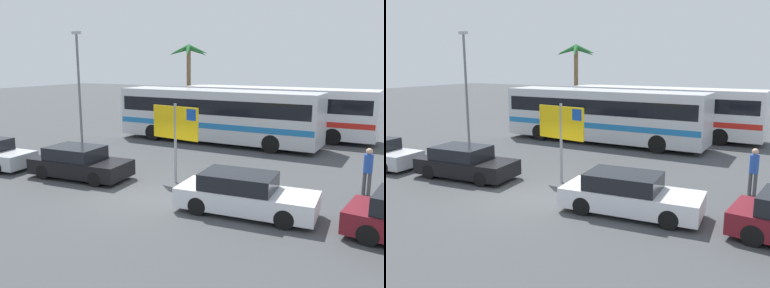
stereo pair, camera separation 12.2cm
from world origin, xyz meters
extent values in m
plane|color=#424447|center=(0.00, 0.00, 0.00)|extent=(120.00, 120.00, 0.00)
cube|color=silver|center=(-1.98, 10.35, 1.73)|extent=(12.27, 2.59, 2.90)
cube|color=black|center=(-1.98, 10.35, 2.28)|extent=(11.78, 2.61, 0.84)
cube|color=#1E70B7|center=(-1.98, 10.35, 1.22)|extent=(12.15, 2.61, 0.32)
cylinder|color=black|center=(1.83, 11.52, 0.50)|extent=(1.00, 0.28, 1.00)
cylinder|color=black|center=(1.83, 9.19, 0.50)|extent=(1.00, 0.28, 1.00)
cylinder|color=black|center=(-5.78, 11.52, 0.50)|extent=(1.00, 0.28, 1.00)
cylinder|color=black|center=(-5.78, 9.19, 0.50)|extent=(1.00, 0.28, 1.00)
cube|color=white|center=(0.48, 14.22, 1.73)|extent=(12.27, 2.59, 2.90)
cube|color=black|center=(0.48, 14.22, 2.28)|extent=(11.78, 2.61, 0.84)
cube|color=red|center=(0.48, 14.22, 1.22)|extent=(12.15, 2.61, 0.32)
cylinder|color=black|center=(4.29, 15.39, 0.50)|extent=(1.00, 0.28, 1.00)
cylinder|color=black|center=(4.29, 13.06, 0.50)|extent=(1.00, 0.28, 1.00)
cylinder|color=black|center=(-3.32, 15.39, 0.50)|extent=(1.00, 0.28, 1.00)
cylinder|color=black|center=(-3.32, 13.06, 0.50)|extent=(1.00, 0.28, 1.00)
cylinder|color=gray|center=(0.18, 2.09, 1.60)|extent=(0.11, 0.11, 3.20)
cube|color=yellow|center=(0.18, 2.09, 2.45)|extent=(2.19, 0.33, 1.30)
cube|color=#1447A8|center=(0.98, 1.99, 2.82)|extent=(0.45, 0.12, 0.44)
cube|color=black|center=(-3.67, 0.75, 0.48)|extent=(4.38, 2.17, 0.64)
cube|color=black|center=(-3.92, 0.73, 1.06)|extent=(2.35, 1.84, 0.52)
cylinder|color=black|center=(-2.44, 1.69, 0.30)|extent=(0.61, 0.22, 0.60)
cylinder|color=black|center=(-2.28, 0.06, 0.30)|extent=(0.61, 0.22, 0.60)
cylinder|color=black|center=(-5.05, 1.44, 0.30)|extent=(0.61, 0.22, 0.60)
cylinder|color=black|center=(-4.89, -0.19, 0.30)|extent=(0.61, 0.22, 0.60)
cylinder|color=black|center=(7.81, 1.30, 0.30)|extent=(0.61, 0.22, 0.60)
cylinder|color=black|center=(7.65, -0.38, 0.30)|extent=(0.61, 0.22, 0.60)
cube|color=silver|center=(3.95, 0.24, 0.48)|extent=(4.57, 2.07, 0.64)
cube|color=black|center=(3.68, 0.22, 1.06)|extent=(2.44, 1.75, 0.52)
cylinder|color=black|center=(5.26, 1.14, 0.30)|extent=(0.61, 0.21, 0.60)
cylinder|color=black|center=(5.39, -0.41, 0.30)|extent=(0.61, 0.21, 0.60)
cylinder|color=black|center=(2.51, 0.90, 0.30)|extent=(0.61, 0.21, 0.60)
cylinder|color=black|center=(2.64, -0.65, 0.30)|extent=(0.61, 0.21, 0.60)
cylinder|color=black|center=(-7.39, 0.90, 0.30)|extent=(0.61, 0.22, 0.60)
cylinder|color=#4C4C51|center=(7.20, 4.07, 0.43)|extent=(0.13, 0.13, 0.86)
cylinder|color=#4C4C51|center=(7.03, 4.11, 0.43)|extent=(0.13, 0.13, 0.86)
cylinder|color=#2851B2|center=(7.12, 4.09, 1.20)|extent=(0.32, 0.32, 0.68)
sphere|color=tan|center=(7.12, 4.09, 1.65)|extent=(0.23, 0.23, 0.23)
cylinder|color=slate|center=(-9.13, 6.45, 3.18)|extent=(0.14, 0.14, 6.36)
cube|color=#B2B2B7|center=(-9.13, 6.45, 6.46)|extent=(0.56, 0.20, 0.16)
cylinder|color=brown|center=(-7.24, 16.27, 2.86)|extent=(0.32, 0.32, 5.72)
cone|color=#23662D|center=(-6.44, 16.31, 5.67)|extent=(1.75, 0.53, 0.91)
cone|color=#23662D|center=(-6.80, 16.91, 5.61)|extent=(1.34, 1.66, 1.02)
cone|color=#23662D|center=(-7.59, 16.98, 5.65)|extent=(1.16, 1.74, 0.95)
cone|color=#23662D|center=(-8.01, 16.12, 5.63)|extent=(1.77, 0.75, 0.99)
cone|color=#23662D|center=(-7.57, 15.54, 5.67)|extent=(1.12, 1.75, 0.91)
cone|color=#23662D|center=(-6.92, 15.57, 5.59)|extent=(1.11, 1.74, 1.06)
camera|label=1|loc=(8.46, -11.43, 4.79)|focal=38.00mm
camera|label=2|loc=(8.56, -11.37, 4.79)|focal=38.00mm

